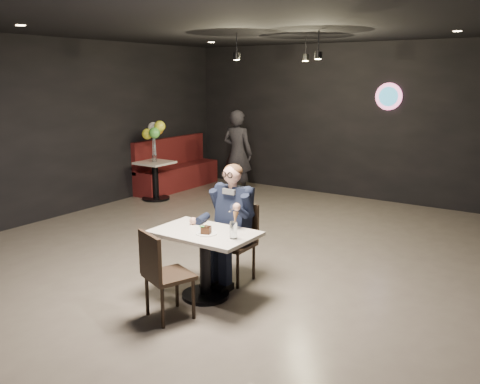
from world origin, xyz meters
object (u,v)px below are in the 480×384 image
Objects in this scene: main_table at (205,264)px; seated_man at (234,222)px; side_table at (155,180)px; passerby at (238,153)px; chair_near at (169,274)px; sundae_glass at (234,230)px; booth_bench at (177,164)px; chair_far at (234,243)px; balloon_vase at (155,158)px.

main_table is 0.65m from seated_man.
passerby reaches higher than side_table.
chair_near is at bearing -90.00° from seated_man.
side_table is at bearing 142.31° from sundae_glass.
booth_bench is 1.26× the size of passerby.
main_table is 1.20× the size of chair_far.
main_table is at bearing 176.62° from sundae_glass.
balloon_vase is at bearing 145.12° from seated_man.
booth_bench is (-4.27, 4.07, -0.30)m from sundae_glass.
balloon_vase is (-3.58, 3.05, 0.44)m from main_table.
chair_far is at bearing -34.88° from side_table.
booth_bench is at bearing 137.98° from chair_far.
side_table is (0.30, -1.00, -0.16)m from booth_bench.
balloon_vase reaches higher than main_table.
side_table is (-3.58, 3.62, -0.07)m from chair_near.
main_table is 1.42× the size of side_table.
main_table is 4.72m from balloon_vase.
side_table is (-3.58, 3.05, 0.01)m from main_table.
seated_man is at bearing -42.02° from booth_bench.
main_table is 0.58m from chair_near.
seated_man is at bearing -34.88° from balloon_vase.
sundae_glass reaches higher than chair_near.
seated_man reaches higher than sundae_glass.
sundae_glass reaches higher than main_table.
chair_far is 5.22m from booth_bench.
booth_bench reaches higher than chair_near.
main_table is 0.51× the size of booth_bench.
sundae_glass is at bearing 75.33° from chair_near.
passerby is (-2.43, 3.66, 0.40)m from chair_far.
side_table is at bearing 155.31° from chair_near.
passerby reaches higher than chair_far.
seated_man is 10.52× the size of balloon_vase.
chair_far is 1.19× the size of side_table.
chair_far is at bearing -34.88° from balloon_vase.
chair_far is (0.00, 0.55, 0.09)m from main_table.
seated_man is (0.00, 1.13, 0.26)m from chair_near.
passerby is at bearing 123.65° from sundae_glass.
side_table is at bearing 139.61° from main_table.
booth_bench is at bearing 0.68° from passerby.
side_table is at bearing 0.00° from balloon_vase.
chair_near is at bearing -90.00° from main_table.
booth_bench is (-3.88, 4.05, 0.17)m from main_table.
seated_man reaches higher than booth_bench.
booth_bench reaches higher than balloon_vase.
seated_man is 8.18× the size of sundae_glass.
passerby is at bearing 45.29° from balloon_vase.
booth_bench is (-3.88, 3.50, -0.18)m from seated_man.
chair_near is at bearing -45.34° from balloon_vase.
sundae_glass is at bearing -55.59° from chair_far.
sundae_glass is at bearing -37.69° from side_table.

